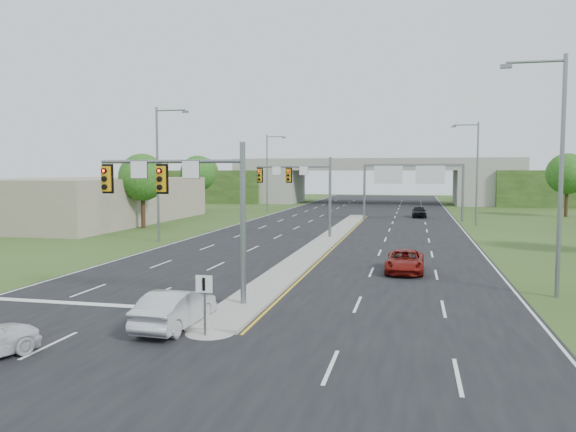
# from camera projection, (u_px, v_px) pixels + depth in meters

# --- Properties ---
(ground) EXTENTS (240.00, 240.00, 0.00)m
(ground) POSITION_uv_depth(u_px,v_px,m) (244.00, 307.00, 23.88)
(ground) COLOR #2A4117
(ground) RESTS_ON ground
(road) EXTENTS (24.00, 160.00, 0.02)m
(road) POSITION_uv_depth(u_px,v_px,m) (344.00, 227.00, 57.92)
(road) COLOR black
(road) RESTS_ON ground
(median) EXTENTS (2.00, 54.00, 0.16)m
(median) POSITION_uv_depth(u_px,v_px,m) (326.00, 240.00, 46.24)
(median) COLOR gray
(median) RESTS_ON road
(median_nose) EXTENTS (2.00, 2.00, 0.16)m
(median_nose) POSITION_uv_depth(u_px,v_px,m) (210.00, 331.00, 19.99)
(median_nose) COLOR gray
(median_nose) RESTS_ON road
(lane_markings) EXTENTS (23.72, 160.00, 0.01)m
(lane_markings) POSITION_uv_depth(u_px,v_px,m) (329.00, 234.00, 52.13)
(lane_markings) COLOR gold
(lane_markings) RESTS_ON road
(signal_mast_near) EXTENTS (6.62, 0.60, 7.00)m
(signal_mast_near) POSITION_uv_depth(u_px,v_px,m) (192.00, 196.00, 23.93)
(signal_mast_near) COLOR slate
(signal_mast_near) RESTS_ON ground
(signal_mast_far) EXTENTS (6.62, 0.60, 7.00)m
(signal_mast_far) POSITION_uv_depth(u_px,v_px,m) (304.00, 184.00, 48.25)
(signal_mast_far) COLOR slate
(signal_mast_far) RESTS_ON ground
(keep_right_sign) EXTENTS (0.60, 0.13, 2.20)m
(keep_right_sign) POSITION_uv_depth(u_px,v_px,m) (204.00, 295.00, 19.36)
(keep_right_sign) COLOR slate
(keep_right_sign) RESTS_ON ground
(sign_gantry) EXTENTS (11.58, 0.44, 6.67)m
(sign_gantry) POSITION_uv_depth(u_px,v_px,m) (411.00, 176.00, 65.70)
(sign_gantry) COLOR slate
(sign_gantry) RESTS_ON ground
(overpass) EXTENTS (80.00, 14.00, 8.10)m
(overpass) POSITION_uv_depth(u_px,v_px,m) (375.00, 184.00, 101.41)
(overpass) COLOR gray
(overpass) RESTS_ON ground
(lightpole_l_mid) EXTENTS (2.85, 0.25, 11.00)m
(lightpole_l_mid) POSITION_uv_depth(u_px,v_px,m) (160.00, 168.00, 45.76)
(lightpole_l_mid) COLOR slate
(lightpole_l_mid) RESTS_ON ground
(lightpole_l_far) EXTENTS (2.85, 0.25, 11.00)m
(lightpole_l_far) POSITION_uv_depth(u_px,v_px,m) (268.00, 169.00, 79.80)
(lightpole_l_far) COLOR slate
(lightpole_l_far) RESTS_ON ground
(lightpole_r_near) EXTENTS (2.85, 0.25, 11.00)m
(lightpole_r_near) POSITION_uv_depth(u_px,v_px,m) (557.00, 164.00, 25.35)
(lightpole_r_near) COLOR slate
(lightpole_r_near) RESTS_ON ground
(lightpole_r_far) EXTENTS (2.85, 0.25, 11.00)m
(lightpole_r_far) POSITION_uv_depth(u_px,v_px,m) (475.00, 168.00, 59.39)
(lightpole_r_far) COLOR slate
(lightpole_r_far) RESTS_ON ground
(tree_l_near) EXTENTS (4.80, 4.80, 7.60)m
(tree_l_near) POSITION_uv_depth(u_px,v_px,m) (142.00, 177.00, 57.03)
(tree_l_near) COLOR #382316
(tree_l_near) RESTS_ON ground
(tree_l_mid) EXTENTS (5.20, 5.20, 8.12)m
(tree_l_mid) POSITION_uv_depth(u_px,v_px,m) (198.00, 173.00, 82.19)
(tree_l_mid) COLOR #382316
(tree_l_mid) RESTS_ON ground
(tree_r_mid) EXTENTS (5.20, 5.20, 8.12)m
(tree_r_mid) POSITION_uv_depth(u_px,v_px,m) (567.00, 174.00, 71.25)
(tree_r_mid) COLOR #382316
(tree_r_mid) RESTS_ON ground
(tree_back_a) EXTENTS (6.00, 6.00, 8.85)m
(tree_back_a) POSITION_uv_depth(u_px,v_px,m) (205.00, 171.00, 123.16)
(tree_back_a) COLOR #382316
(tree_back_a) RESTS_ON ground
(tree_back_b) EXTENTS (5.60, 5.60, 8.32)m
(tree_back_b) POSITION_uv_depth(u_px,v_px,m) (266.00, 173.00, 120.12)
(tree_back_b) COLOR #382316
(tree_back_b) RESTS_ON ground
(tree_back_c) EXTENTS (5.60, 5.60, 8.32)m
(tree_back_c) POSITION_uv_depth(u_px,v_px,m) (503.00, 173.00, 109.62)
(tree_back_c) COLOR #382316
(tree_back_c) RESTS_ON ground
(commercial_building) EXTENTS (18.00, 30.00, 5.00)m
(commercial_building) POSITION_uv_depth(u_px,v_px,m) (83.00, 200.00, 64.29)
(commercial_building) COLOR gray
(commercial_building) RESTS_ON ground
(car_silver) EXTENTS (1.70, 4.37, 1.42)m
(car_silver) POSITION_uv_depth(u_px,v_px,m) (175.00, 309.00, 20.64)
(car_silver) COLOR #B8BAC1
(car_silver) RESTS_ON road
(car_far_a) EXTENTS (2.18, 4.60, 1.27)m
(car_far_a) POSITION_uv_depth(u_px,v_px,m) (405.00, 261.00, 32.05)
(car_far_a) COLOR maroon
(car_far_a) RESTS_ON road
(car_far_c) EXTENTS (1.82, 4.34, 1.47)m
(car_far_c) POSITION_uv_depth(u_px,v_px,m) (419.00, 212.00, 70.67)
(car_far_c) COLOR black
(car_far_c) RESTS_ON road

